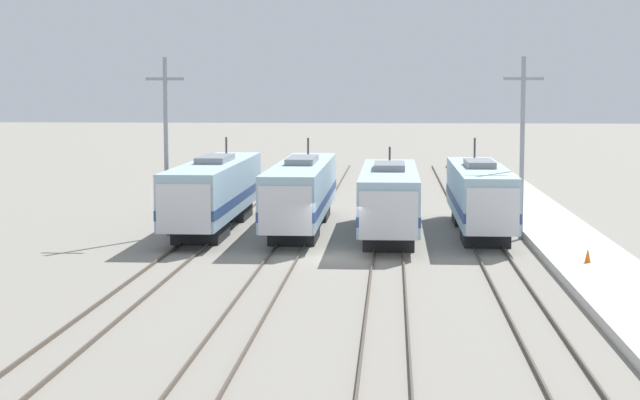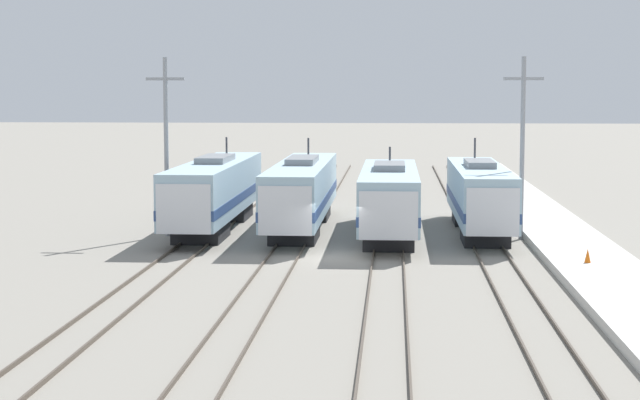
% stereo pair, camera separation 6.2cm
% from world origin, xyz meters
% --- Properties ---
extents(ground_plane, '(400.00, 400.00, 0.00)m').
position_xyz_m(ground_plane, '(0.00, 0.00, 0.00)').
color(ground_plane, gray).
extents(rail_pair_far_left, '(1.51, 120.00, 0.15)m').
position_xyz_m(rail_pair_far_left, '(-7.42, 0.00, 0.07)').
color(rail_pair_far_left, '#4C4238').
rests_on(rail_pair_far_left, ground_plane).
extents(rail_pair_center_left, '(1.51, 120.00, 0.15)m').
position_xyz_m(rail_pair_center_left, '(-2.47, 0.00, 0.07)').
color(rail_pair_center_left, '#4C4238').
rests_on(rail_pair_center_left, ground_plane).
extents(rail_pair_center_right, '(1.51, 120.00, 0.15)m').
position_xyz_m(rail_pair_center_right, '(2.47, 0.00, 0.07)').
color(rail_pair_center_right, '#4C4238').
rests_on(rail_pair_center_right, ground_plane).
extents(rail_pair_far_right, '(1.51, 120.00, 0.15)m').
position_xyz_m(rail_pair_far_right, '(7.42, 0.00, 0.07)').
color(rail_pair_far_right, '#4C4238').
rests_on(rail_pair_far_right, ground_plane).
extents(locomotive_far_left, '(2.95, 18.80, 5.04)m').
position_xyz_m(locomotive_far_left, '(-7.42, 9.62, 2.15)').
color(locomotive_far_left, '#232326').
rests_on(locomotive_far_left, ground_plane).
extents(locomotive_center_left, '(2.86, 19.52, 4.99)m').
position_xyz_m(locomotive_center_left, '(-2.47, 9.82, 2.12)').
color(locomotive_center_left, '#232326').
rests_on(locomotive_center_left, ground_plane).
extents(locomotive_center_right, '(3.03, 16.49, 4.66)m').
position_xyz_m(locomotive_center_right, '(2.47, 7.00, 2.06)').
color(locomotive_center_right, '#232326').
rests_on(locomotive_center_right, ground_plane).
extents(locomotive_far_right, '(2.78, 16.62, 5.10)m').
position_xyz_m(locomotive_far_right, '(7.42, 8.68, 2.09)').
color(locomotive_far_right, '#232326').
rests_on(locomotive_far_right, ground_plane).
extents(catenary_tower_left, '(2.08, 0.24, 9.64)m').
position_xyz_m(catenary_tower_left, '(-9.53, 6.81, 5.14)').
color(catenary_tower_left, gray).
rests_on(catenary_tower_left, ground_plane).
extents(catenary_tower_right, '(2.08, 0.24, 9.64)m').
position_xyz_m(catenary_tower_right, '(9.45, 6.81, 5.14)').
color(catenary_tower_right, gray).
rests_on(catenary_tower_right, ground_plane).
extents(platform, '(4.00, 120.00, 0.40)m').
position_xyz_m(platform, '(11.61, 0.00, 0.20)').
color(platform, beige).
rests_on(platform, ground_plane).
extents(traffic_cone, '(0.28, 0.28, 0.63)m').
position_xyz_m(traffic_cone, '(11.17, -3.19, 0.72)').
color(traffic_cone, orange).
rests_on(traffic_cone, platform).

